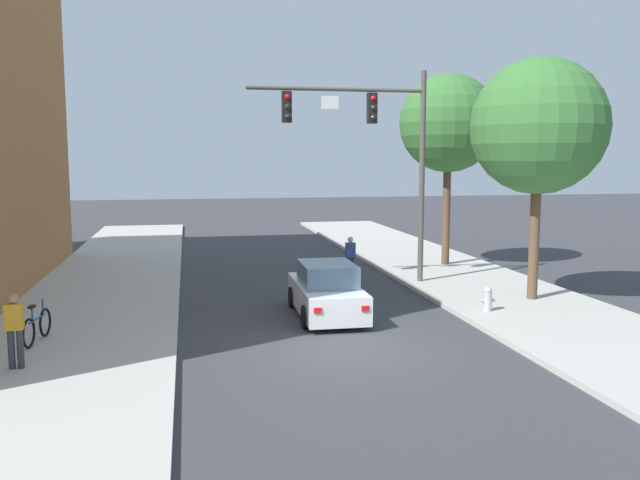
{
  "coord_description": "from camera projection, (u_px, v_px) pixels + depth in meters",
  "views": [
    {
      "loc": [
        -3.67,
        -15.15,
        4.64
      ],
      "look_at": [
        0.47,
        5.51,
        2.0
      ],
      "focal_mm": 37.27,
      "sensor_mm": 36.0,
      "label": 1
    }
  ],
  "objects": [
    {
      "name": "bicycle_leaning",
      "position": [
        37.0,
        326.0,
        16.15
      ],
      "size": [
        0.34,
        1.76,
        0.98
      ],
      "color": "black",
      "rests_on": "sidewalk_left"
    },
    {
      "name": "ground_plane",
      "position": [
        346.0,
        350.0,
        16.03
      ],
      "size": [
        120.0,
        120.0,
        0.0
      ],
      "primitive_type": "plane",
      "color": "#38383D"
    },
    {
      "name": "sidewalk_left",
      "position": [
        62.0,
        364.0,
        14.75
      ],
      "size": [
        5.0,
        60.0,
        0.15
      ],
      "primitive_type": "cube",
      "color": "#B2AFA8",
      "rests_on": "ground"
    },
    {
      "name": "street_tree_nearest",
      "position": [
        539.0,
        127.0,
        20.52
      ],
      "size": [
        4.22,
        4.22,
        7.54
      ],
      "color": "brown",
      "rests_on": "sidewalk_right"
    },
    {
      "name": "street_tree_second",
      "position": [
        448.0,
        124.0,
        27.3
      ],
      "size": [
        4.04,
        4.04,
        7.89
      ],
      "color": "brown",
      "rests_on": "sidewalk_right"
    },
    {
      "name": "traffic_signal_mast",
      "position": [
        374.0,
        137.0,
        23.22
      ],
      "size": [
        6.36,
        0.38,
        7.5
      ],
      "color": "#514C47",
      "rests_on": "sidewalk_right"
    },
    {
      "name": "pedestrian_crossing_road",
      "position": [
        350.0,
        256.0,
        25.23
      ],
      "size": [
        0.36,
        0.22,
        1.64
      ],
      "color": "#232847",
      "rests_on": "ground"
    },
    {
      "name": "fire_hydrant",
      "position": [
        488.0,
        299.0,
        19.47
      ],
      "size": [
        0.48,
        0.24,
        0.72
      ],
      "color": "#B2B2B7",
      "rests_on": "sidewalk_right"
    },
    {
      "name": "pedestrian_sidewalk_left_walker",
      "position": [
        15.0,
        327.0,
        14.06
      ],
      "size": [
        0.36,
        0.22,
        1.64
      ],
      "color": "#333338",
      "rests_on": "sidewalk_left"
    },
    {
      "name": "sidewalk_right",
      "position": [
        588.0,
        333.0,
        17.29
      ],
      "size": [
        5.0,
        60.0,
        0.15
      ],
      "primitive_type": "cube",
      "color": "#B2AFA8",
      "rests_on": "ground"
    },
    {
      "name": "car_lead_white",
      "position": [
        327.0,
        292.0,
        19.38
      ],
      "size": [
        1.89,
        4.27,
        1.6
      ],
      "color": "silver",
      "rests_on": "ground"
    }
  ]
}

